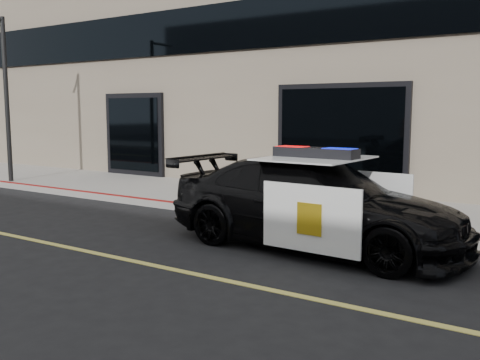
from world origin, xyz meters
The scene contains 5 objects.
ground centered at (0.00, 0.00, 0.00)m, with size 120.00×120.00×0.00m, color black.
sidewalk_n centered at (0.00, 5.25, 0.07)m, with size 60.00×3.50×0.15m, color gray.
police_car centered at (0.56, 2.22, 0.73)m, with size 2.53×5.14×1.63m.
fire_hydrant centered at (-2.29, 4.17, 0.49)m, with size 0.33×0.46×0.73m.
street_light centered at (-9.96, 3.75, 2.74)m, with size 0.13×1.19×4.69m.
Camera 1 is at (4.19, -5.53, 2.20)m, focal length 40.00 mm.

